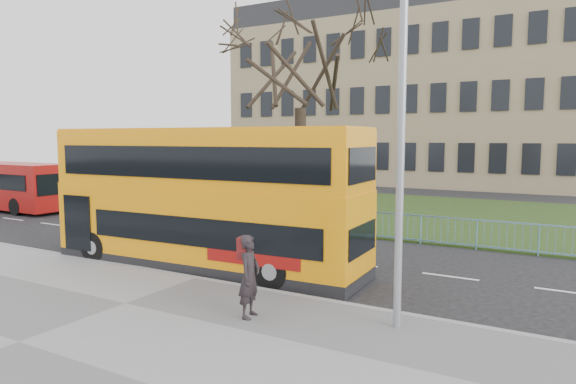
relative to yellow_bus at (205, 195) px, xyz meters
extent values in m
plane|color=black|center=(0.77, 0.20, -2.26)|extent=(120.00, 120.00, 0.00)
cube|color=slate|center=(0.77, -6.55, -2.20)|extent=(80.00, 10.50, 0.12)
cube|color=gray|center=(0.77, -1.35, -2.19)|extent=(80.00, 0.20, 0.14)
cube|color=#1F3312|center=(0.77, 14.50, -2.22)|extent=(80.00, 15.40, 0.08)
cube|color=#907F5B|center=(-4.23, 35.20, 4.74)|extent=(30.00, 15.00, 14.00)
cube|color=orange|center=(0.00, 0.01, -0.98)|extent=(10.15, 2.83, 1.87)
cube|color=orange|center=(0.00, 0.01, 0.12)|extent=(10.15, 2.83, 0.32)
cube|color=orange|center=(0.00, 0.01, 1.12)|extent=(10.10, 2.78, 1.68)
cube|color=black|center=(0.63, -1.17, -0.91)|extent=(7.75, 0.38, 0.81)
cube|color=black|center=(0.05, -1.17, 1.03)|extent=(9.25, 0.45, 0.91)
cylinder|color=black|center=(-3.54, -1.22, -1.76)|extent=(1.01, 0.31, 1.00)
cylinder|color=black|center=(2.97, -0.94, -1.76)|extent=(1.01, 0.31, 1.00)
cylinder|color=black|center=(-15.29, 3.53, -1.81)|extent=(0.90, 0.25, 0.90)
imported|color=black|center=(3.82, -3.22, -1.24)|extent=(0.54, 0.72, 1.80)
cylinder|color=gray|center=(6.77, -2.20, 1.79)|extent=(0.16, 0.16, 7.87)
camera|label=1|loc=(9.91, -12.15, 1.73)|focal=32.00mm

